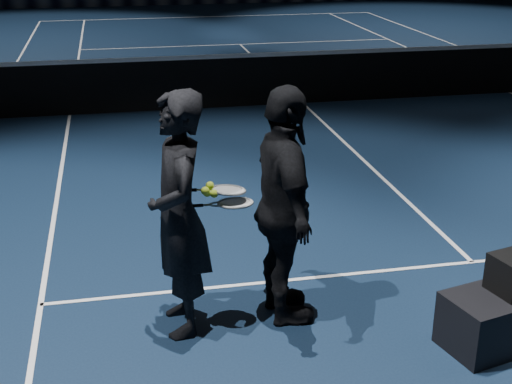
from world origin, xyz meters
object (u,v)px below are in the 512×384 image
player_b (284,208)px  racket_upper (228,190)px  tennis_balls (210,191)px  player_a (179,215)px  racket_lower (235,203)px

player_b → racket_upper: (-0.45, 0.05, 0.17)m
player_b → racket_upper: player_b is taller
racket_upper → tennis_balls: bearing=-170.4°
player_a → player_b: (0.85, -0.01, 0.00)m
player_b → racket_upper: 0.48m
player_a → tennis_balls: 0.32m
player_b → tennis_balls: size_ratio=16.68×
racket_lower → racket_upper: 0.12m
player_a → tennis_balls: player_a is taller
racket_lower → racket_upper: bearing=141.3°
racket_upper → tennis_balls: 0.15m
player_b → racket_upper: bearing=82.7°
racket_upper → tennis_balls: (-0.15, -0.03, 0.02)m
player_a → tennis_balls: (0.26, 0.00, 0.19)m
tennis_balls → racket_lower: bearing=-2.3°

